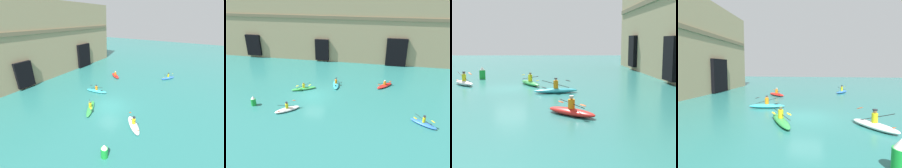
# 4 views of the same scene
# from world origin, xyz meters

# --- Properties ---
(ground_plane) EXTENTS (120.00, 120.00, 0.00)m
(ground_plane) POSITION_xyz_m (0.00, 0.00, 0.00)
(ground_plane) COLOR #28706B
(cliff_bluff) EXTENTS (45.19, 6.33, 12.78)m
(cliff_bluff) POSITION_xyz_m (-2.14, 16.71, 6.36)
(cliff_bluff) COLOR #9E8966
(cliff_bluff) RESTS_ON ground
(kayak_blue) EXTENTS (2.77, 2.14, 1.11)m
(kayak_blue) POSITION_xyz_m (13.17, -4.13, 0.22)
(kayak_blue) COLOR blue
(kayak_blue) RESTS_ON ground
(kayak_green) EXTENTS (3.36, 2.20, 1.09)m
(kayak_green) POSITION_xyz_m (-1.82, 1.45, 0.22)
(kayak_green) COLOR green
(kayak_green) RESTS_ON ground
(kayak_white) EXTENTS (2.76, 2.51, 1.17)m
(kayak_white) POSITION_xyz_m (-1.92, -4.19, 0.24)
(kayak_white) COLOR white
(kayak_white) RESTS_ON ground
(kayak_red) EXTENTS (2.53, 2.72, 1.01)m
(kayak_red) POSITION_xyz_m (9.20, 4.48, 0.22)
(kayak_red) COLOR red
(kayak_red) RESTS_ON ground
(kayak_cyan) EXTENTS (1.39, 3.29, 1.10)m
(kayak_cyan) POSITION_xyz_m (2.31, 3.65, 0.22)
(kayak_cyan) COLOR #33B2C6
(kayak_cyan) RESTS_ON ground
(marker_buoy) EXTENTS (0.59, 0.59, 1.23)m
(marker_buoy) POSITION_xyz_m (-6.42, -3.72, 0.58)
(marker_buoy) COLOR green
(marker_buoy) RESTS_ON ground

